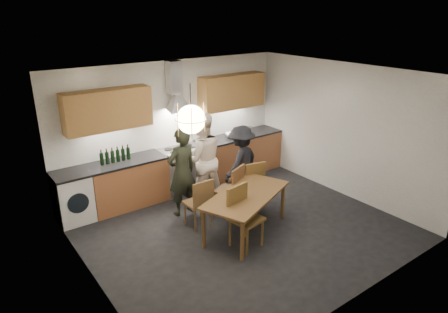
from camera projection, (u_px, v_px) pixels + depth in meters
ground at (241, 228)px, 6.84m from camera, size 5.00×5.00×0.00m
room_shell at (243, 132)px, 6.25m from camera, size 5.02×4.52×2.61m
counter_run at (183, 168)px, 8.17m from camera, size 5.00×0.62×0.90m
range_stove at (182, 169)px, 8.16m from camera, size 0.90×0.60×0.92m
wall_fixtures at (176, 99)px, 7.75m from camera, size 4.30×0.54×1.10m
pendant_lamp at (191, 119)px, 5.48m from camera, size 0.43×0.43×0.70m
dining_table at (246, 198)px, 6.52m from camera, size 1.84×1.40×0.70m
chair_back_left at (200, 200)px, 6.69m from camera, size 0.40×0.40×0.89m
chair_back_mid at (233, 187)px, 7.11m from camera, size 0.56×0.56×0.94m
chair_back_right at (253, 180)px, 7.45m from camera, size 0.48×0.48×0.90m
chair_front at (242, 212)px, 6.20m from camera, size 0.51×0.51×0.98m
person_left at (182, 172)px, 7.07m from camera, size 0.63×0.45×1.62m
person_mid at (202, 159)px, 7.45m from camera, size 1.01×0.87×1.78m
person_right at (241, 162)px, 7.75m from camera, size 1.06×0.82×1.45m
mixing_bowl at (233, 135)px, 8.65m from camera, size 0.44×0.44×0.08m
stock_pot at (248, 130)px, 8.93m from camera, size 0.25×0.25×0.13m
wine_bottles at (115, 155)px, 7.23m from camera, size 0.57×0.07×0.28m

